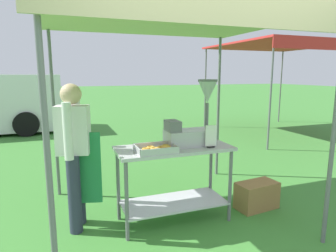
{
  "coord_description": "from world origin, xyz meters",
  "views": [
    {
      "loc": [
        -1.18,
        -1.89,
        1.71
      ],
      "look_at": [
        -0.02,
        1.31,
        1.1
      ],
      "focal_mm": 31.26,
      "sensor_mm": 36.0,
      "label": 1
    }
  ],
  "objects_px": {
    "stall_canopy": "(171,24)",
    "donut_tray": "(157,149)",
    "donut_fryer": "(193,124)",
    "supply_crate": "(257,195)",
    "neighbour_tent": "(281,47)",
    "donut_cart": "(174,169)",
    "vendor": "(75,150)",
    "menu_sign": "(211,138)"
  },
  "relations": [
    {
      "from": "donut_fryer",
      "to": "neighbour_tent",
      "type": "relative_size",
      "value": 0.23
    },
    {
      "from": "menu_sign",
      "to": "donut_fryer",
      "type": "bearing_deg",
      "value": 125.62
    },
    {
      "from": "menu_sign",
      "to": "vendor",
      "type": "xyz_separation_m",
      "value": [
        -1.45,
        0.38,
        -0.1
      ]
    },
    {
      "from": "supply_crate",
      "to": "donut_cart",
      "type": "bearing_deg",
      "value": 176.39
    },
    {
      "from": "donut_tray",
      "to": "supply_crate",
      "type": "height_order",
      "value": "donut_tray"
    },
    {
      "from": "stall_canopy",
      "to": "menu_sign",
      "type": "bearing_deg",
      "value": -34.7
    },
    {
      "from": "vendor",
      "to": "supply_crate",
      "type": "xyz_separation_m",
      "value": [
        2.18,
        -0.29,
        -0.73
      ]
    },
    {
      "from": "donut_cart",
      "to": "neighbour_tent",
      "type": "xyz_separation_m",
      "value": [
        4.69,
        3.85,
        1.82
      ]
    },
    {
      "from": "neighbour_tent",
      "to": "donut_cart",
      "type": "bearing_deg",
      "value": -140.65
    },
    {
      "from": "stall_canopy",
      "to": "donut_tray",
      "type": "bearing_deg",
      "value": -137.02
    },
    {
      "from": "donut_cart",
      "to": "neighbour_tent",
      "type": "bearing_deg",
      "value": 39.35
    },
    {
      "from": "menu_sign",
      "to": "vendor",
      "type": "distance_m",
      "value": 1.5
    },
    {
      "from": "stall_canopy",
      "to": "menu_sign",
      "type": "height_order",
      "value": "stall_canopy"
    },
    {
      "from": "donut_tray",
      "to": "donut_fryer",
      "type": "height_order",
      "value": "donut_fryer"
    },
    {
      "from": "donut_cart",
      "to": "supply_crate",
      "type": "relative_size",
      "value": 2.35
    },
    {
      "from": "neighbour_tent",
      "to": "vendor",
      "type": "bearing_deg",
      "value": -147.77
    },
    {
      "from": "donut_tray",
      "to": "donut_fryer",
      "type": "relative_size",
      "value": 0.55
    },
    {
      "from": "supply_crate",
      "to": "donut_tray",
      "type": "bearing_deg",
      "value": -177.41
    },
    {
      "from": "menu_sign",
      "to": "neighbour_tent",
      "type": "distance_m",
      "value": 6.07
    },
    {
      "from": "stall_canopy",
      "to": "neighbour_tent",
      "type": "bearing_deg",
      "value": 38.62
    },
    {
      "from": "stall_canopy",
      "to": "neighbour_tent",
      "type": "height_order",
      "value": "neighbour_tent"
    },
    {
      "from": "donut_fryer",
      "to": "stall_canopy",
      "type": "bearing_deg",
      "value": 162.79
    },
    {
      "from": "donut_fryer",
      "to": "donut_tray",
      "type": "bearing_deg",
      "value": -162.66
    },
    {
      "from": "vendor",
      "to": "donut_tray",
      "type": "bearing_deg",
      "value": -22.98
    },
    {
      "from": "donut_fryer",
      "to": "supply_crate",
      "type": "distance_m",
      "value": 1.31
    },
    {
      "from": "vendor",
      "to": "neighbour_tent",
      "type": "xyz_separation_m",
      "value": [
        5.76,
        3.63,
        1.55
      ]
    },
    {
      "from": "donut_tray",
      "to": "vendor",
      "type": "relative_size",
      "value": 0.26
    },
    {
      "from": "neighbour_tent",
      "to": "donut_tray",
      "type": "bearing_deg",
      "value": -141.15
    },
    {
      "from": "donut_fryer",
      "to": "supply_crate",
      "type": "height_order",
      "value": "donut_fryer"
    },
    {
      "from": "donut_cart",
      "to": "donut_tray",
      "type": "relative_size",
      "value": 3.14
    },
    {
      "from": "donut_tray",
      "to": "neighbour_tent",
      "type": "relative_size",
      "value": 0.12
    },
    {
      "from": "stall_canopy",
      "to": "menu_sign",
      "type": "xyz_separation_m",
      "value": [
        0.38,
        -0.26,
        -1.25
      ]
    },
    {
      "from": "neighbour_tent",
      "to": "donut_fryer",
      "type": "bearing_deg",
      "value": -139.3
    },
    {
      "from": "donut_cart",
      "to": "neighbour_tent",
      "type": "height_order",
      "value": "neighbour_tent"
    },
    {
      "from": "donut_cart",
      "to": "menu_sign",
      "type": "distance_m",
      "value": 0.55
    },
    {
      "from": "menu_sign",
      "to": "donut_tray",
      "type": "bearing_deg",
      "value": 177.01
    },
    {
      "from": "donut_cart",
      "to": "supply_crate",
      "type": "height_order",
      "value": "donut_cart"
    },
    {
      "from": "donut_fryer",
      "to": "supply_crate",
      "type": "bearing_deg",
      "value": -6.07
    },
    {
      "from": "donut_tray",
      "to": "stall_canopy",
      "type": "bearing_deg",
      "value": 42.98
    },
    {
      "from": "stall_canopy",
      "to": "donut_tray",
      "type": "distance_m",
      "value": 1.37
    },
    {
      "from": "menu_sign",
      "to": "vendor",
      "type": "relative_size",
      "value": 0.16
    },
    {
      "from": "donut_tray",
      "to": "donut_fryer",
      "type": "xyz_separation_m",
      "value": [
        0.49,
        0.15,
        0.22
      ]
    }
  ]
}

